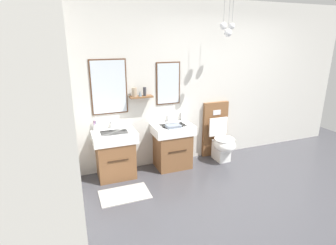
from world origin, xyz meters
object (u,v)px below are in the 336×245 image
(toothbrush_cup, at_px, (95,127))
(folded_hand_towel, at_px, (173,126))
(toilet, at_px, (219,138))
(vanity_sink_right, at_px, (172,145))
(vanity_sink_left, at_px, (115,153))
(soap_dispenser, at_px, (183,116))

(toothbrush_cup, relative_size, folded_hand_towel, 0.95)
(toilet, bearing_deg, vanity_sink_right, 179.96)
(vanity_sink_left, bearing_deg, toothbrush_cup, 146.94)
(vanity_sink_left, height_order, soap_dispenser, soap_dispenser)
(vanity_sink_left, distance_m, toilet, 1.85)
(folded_hand_towel, bearing_deg, vanity_sink_left, 171.29)
(toilet, relative_size, soap_dispenser, 5.52)
(toothbrush_cup, height_order, soap_dispenser, toothbrush_cup)
(soap_dispenser, xyz_separation_m, folded_hand_towel, (-0.30, -0.31, -0.05))
(vanity_sink_left, bearing_deg, soap_dispenser, 8.05)
(toothbrush_cup, bearing_deg, folded_hand_towel, -14.54)
(vanity_sink_left, height_order, vanity_sink_right, same)
(vanity_sink_right, xyz_separation_m, toothbrush_cup, (-1.19, 0.16, 0.41))
(soap_dispenser, bearing_deg, folded_hand_towel, -133.74)
(vanity_sink_left, relative_size, toothbrush_cup, 3.53)
(toilet, distance_m, folded_hand_towel, 1.03)
(vanity_sink_left, distance_m, toothbrush_cup, 0.50)
(vanity_sink_left, height_order, toilet, toilet)
(toothbrush_cup, xyz_separation_m, soap_dispenser, (1.45, 0.01, 0.02))
(toothbrush_cup, bearing_deg, toilet, -4.38)
(toothbrush_cup, xyz_separation_m, folded_hand_towel, (1.15, -0.30, -0.04))
(toilet, height_order, soap_dispenser, toilet)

